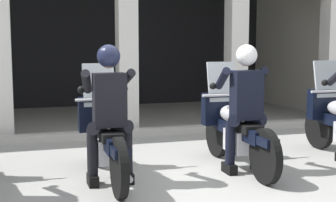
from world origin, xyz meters
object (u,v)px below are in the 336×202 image
at_px(police_officer_center_left, 109,102).
at_px(motorcycle_center_right, 235,129).
at_px(police_officer_center_right, 245,97).
at_px(motorcycle_center_left, 106,136).

height_order(police_officer_center_left, motorcycle_center_right, police_officer_center_left).
height_order(police_officer_center_left, police_officer_center_right, same).
bearing_deg(police_officer_center_right, motorcycle_center_left, 178.67).
xyz_separation_m(police_officer_center_left, police_officer_center_right, (1.69, 0.01, 0.00)).
height_order(motorcycle_center_left, police_officer_center_right, police_officer_center_right).
distance_m(motorcycle_center_left, police_officer_center_right, 1.77).
bearing_deg(police_officer_center_left, police_officer_center_right, 3.30).
relative_size(motorcycle_center_left, motorcycle_center_right, 1.00).
xyz_separation_m(motorcycle_center_left, police_officer_center_right, (1.69, -0.27, 0.44)).
distance_m(motorcycle_center_right, police_officer_center_right, 0.52).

